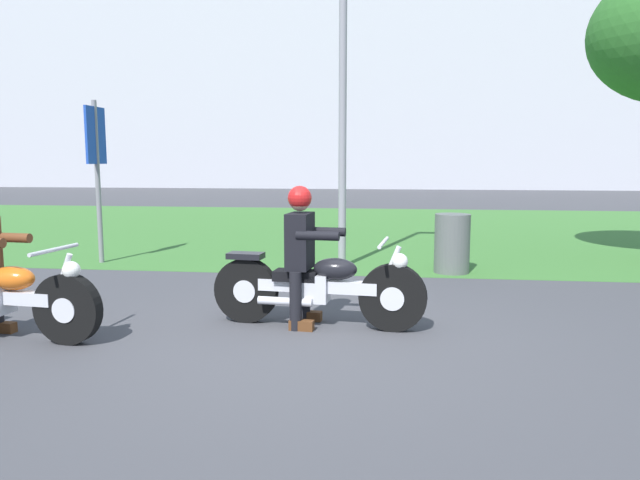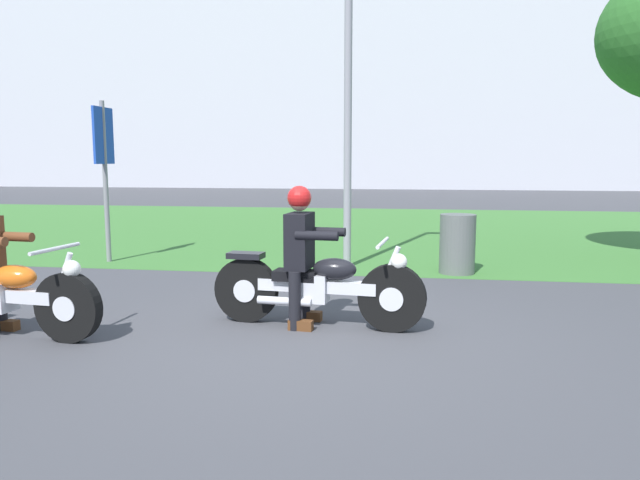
# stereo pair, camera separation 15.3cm
# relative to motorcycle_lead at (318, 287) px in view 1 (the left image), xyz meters

# --- Properties ---
(ground) EXTENTS (120.00, 120.00, 0.00)m
(ground) POSITION_rel_motorcycle_lead_xyz_m (-0.03, -0.61, -0.40)
(ground) COLOR #424247
(grass_verge) EXTENTS (60.00, 12.00, 0.01)m
(grass_verge) POSITION_rel_motorcycle_lead_xyz_m (-0.03, 8.67, -0.40)
(grass_verge) COLOR #3D7533
(grass_verge) RESTS_ON ground
(stadium_facade) EXTENTS (59.55, 8.00, 17.19)m
(stadium_facade) POSITION_rel_motorcycle_lead_xyz_m (3.43, 32.50, 8.20)
(stadium_facade) COLOR silver
(stadium_facade) RESTS_ON ground
(motorcycle_lead) EXTENTS (2.17, 0.66, 0.89)m
(motorcycle_lead) POSITION_rel_motorcycle_lead_xyz_m (0.00, 0.00, 0.00)
(motorcycle_lead) COLOR black
(motorcycle_lead) RESTS_ON ground
(rider_lead) EXTENTS (0.58, 0.49, 1.41)m
(rider_lead) POSITION_rel_motorcycle_lead_xyz_m (-0.17, 0.02, 0.42)
(rider_lead) COLOR black
(rider_lead) RESTS_ON ground
(streetlight_pole) EXTENTS (0.96, 0.20, 5.70)m
(streetlight_pole) POSITION_rel_motorcycle_lead_xyz_m (0.06, 3.36, 3.16)
(streetlight_pole) COLOR gray
(streetlight_pole) RESTS_ON ground
(trash_can) EXTENTS (0.52, 0.52, 0.87)m
(trash_can) POSITION_rel_motorcycle_lead_xyz_m (1.60, 3.10, 0.04)
(trash_can) COLOR #595E5B
(trash_can) RESTS_ON ground
(sign_banner) EXTENTS (0.08, 0.60, 2.60)m
(sign_banner) POSITION_rel_motorcycle_lead_xyz_m (-3.99, 3.28, 1.32)
(sign_banner) COLOR gray
(sign_banner) RESTS_ON ground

